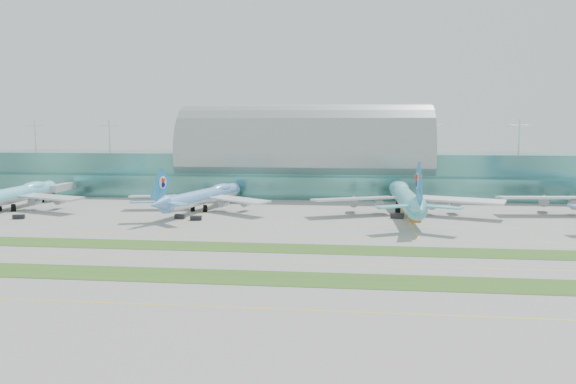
# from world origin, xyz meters

# --- Properties ---
(ground) EXTENTS (700.00, 700.00, 0.00)m
(ground) POSITION_xyz_m (0.00, 0.00, 0.00)
(ground) COLOR gray
(ground) RESTS_ON ground
(terminal) EXTENTS (340.00, 69.10, 36.00)m
(terminal) POSITION_xyz_m (0.01, 128.79, 14.23)
(terminal) COLOR #3D7A75
(terminal) RESTS_ON ground
(grass_strip_near) EXTENTS (420.00, 12.00, 0.08)m
(grass_strip_near) POSITION_xyz_m (0.00, -28.00, 0.04)
(grass_strip_near) COLOR #2D591E
(grass_strip_near) RESTS_ON ground
(grass_strip_far) EXTENTS (420.00, 12.00, 0.08)m
(grass_strip_far) POSITION_xyz_m (0.00, 2.00, 0.04)
(grass_strip_far) COLOR #2D591E
(grass_strip_far) RESTS_ON ground
(taxiline_a) EXTENTS (420.00, 0.35, 0.01)m
(taxiline_a) POSITION_xyz_m (0.00, -48.00, 0.01)
(taxiline_a) COLOR yellow
(taxiline_a) RESTS_ON ground
(taxiline_b) EXTENTS (420.00, 0.35, 0.01)m
(taxiline_b) POSITION_xyz_m (0.00, -14.00, 0.01)
(taxiline_b) COLOR yellow
(taxiline_b) RESTS_ON ground
(taxiline_c) EXTENTS (420.00, 0.35, 0.01)m
(taxiline_c) POSITION_xyz_m (0.00, 18.00, 0.01)
(taxiline_c) COLOR yellow
(taxiline_c) RESTS_ON ground
(taxiline_d) EXTENTS (420.00, 0.35, 0.01)m
(taxiline_d) POSITION_xyz_m (0.00, 40.00, 0.01)
(taxiline_d) COLOR yellow
(taxiline_d) RESTS_ON ground
(airliner_a) EXTENTS (63.40, 71.90, 19.81)m
(airliner_a) POSITION_xyz_m (-109.07, 59.73, 6.11)
(airliner_a) COLOR #6CD1EE
(airliner_a) RESTS_ON ground
(airliner_b) EXTENTS (58.22, 67.12, 18.67)m
(airliner_b) POSITION_xyz_m (-34.39, 67.15, 5.76)
(airliner_b) COLOR #6BA8EC
(airliner_b) RESTS_ON ground
(airliner_c) EXTENTS (69.82, 79.15, 21.81)m
(airliner_c) POSITION_xyz_m (42.45, 65.20, 6.73)
(airliner_c) COLOR #64CBDD
(airliner_c) RESTS_ON ground
(gse_b) EXTENTS (4.22, 2.79, 1.55)m
(gse_b) POSITION_xyz_m (-93.74, 39.35, 0.78)
(gse_b) COLOR black
(gse_b) RESTS_ON ground
(gse_c) EXTENTS (3.54, 2.05, 1.64)m
(gse_c) POSITION_xyz_m (-37.40, 46.25, 0.82)
(gse_c) COLOR black
(gse_c) RESTS_ON ground
(gse_d) EXTENTS (4.13, 2.44, 1.55)m
(gse_d) POSITION_xyz_m (-30.90, 43.81, 0.77)
(gse_d) COLOR black
(gse_d) RESTS_ON ground
(gse_e) EXTENTS (3.89, 2.52, 1.46)m
(gse_e) POSITION_xyz_m (44.68, 49.09, 0.73)
(gse_e) COLOR orange
(gse_e) RESTS_ON ground
(gse_f) EXTENTS (4.80, 3.55, 1.86)m
(gse_f) POSITION_xyz_m (38.84, 55.78, 0.93)
(gse_f) COLOR black
(gse_f) RESTS_ON ground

